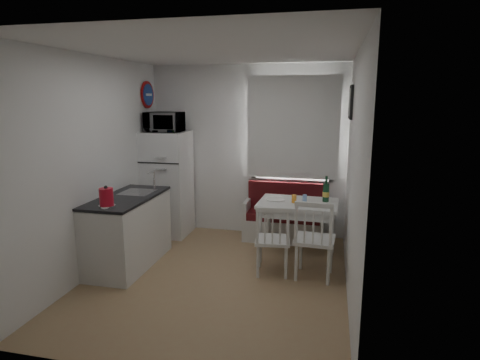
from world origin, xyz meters
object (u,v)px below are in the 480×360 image
object	(u,v)px
chair_left	(272,233)
kitchen_counter	(129,230)
dining_table	(298,208)
chair_right	(315,232)
wine_bottle	(326,189)
bench	(284,221)
microwave	(164,122)
kettle	(106,197)
fridge	(168,184)

from	to	relation	value
chair_left	kitchen_counter	bearing A→B (deg)	174.62
dining_table	chair_left	size ratio (longest dim) A/B	2.23
chair_right	wine_bottle	size ratio (longest dim) A/B	1.52
bench	microwave	xyz separation A→B (m)	(-1.80, -0.16, 1.47)
bench	wine_bottle	size ratio (longest dim) A/B	3.50
kitchen_counter	bench	bearing A→B (deg)	36.58
kitchen_counter	chair_right	world-z (taller)	kitchen_counter
dining_table	chair_right	bearing A→B (deg)	-67.39
kettle	chair_left	bearing A→B (deg)	18.52
bench	dining_table	world-z (taller)	bench
bench	fridge	size ratio (longest dim) A/B	0.75
chair_left	microwave	world-z (taller)	microwave
dining_table	chair_right	xyz separation A→B (m)	(0.25, -0.67, -0.08)
bench	chair_left	xyz separation A→B (m)	(-0.00, -1.29, 0.26)
bench	microwave	bearing A→B (deg)	-175.00
dining_table	microwave	world-z (taller)	microwave
kettle	microwave	bearing A→B (deg)	90.99
wine_bottle	bench	bearing A→B (deg)	138.24
bench	chair_right	bearing A→B (deg)	-69.07
kettle	kitchen_counter	bearing A→B (deg)	95.28
chair_right	dining_table	bearing A→B (deg)	114.64
fridge	kettle	xyz separation A→B (m)	(0.03, -1.78, 0.22)
kitchen_counter	chair_left	distance (m)	1.82
kitchen_counter	fridge	bearing A→B (deg)	89.10
kitchen_counter	fridge	xyz separation A→B (m)	(0.02, 1.24, 0.35)
dining_table	wine_bottle	xyz separation A→B (m)	(0.35, 0.10, 0.26)
bench	dining_table	size ratio (longest dim) A/B	1.14
dining_table	microwave	distance (m)	2.36
kitchen_counter	dining_table	bearing A→B (deg)	19.11
kitchen_counter	microwave	size ratio (longest dim) A/B	2.48
dining_table	fridge	bearing A→B (deg)	167.73
bench	fridge	distance (m)	1.88
bench	kitchen_counter	bearing A→B (deg)	-143.42
dining_table	kitchen_counter	bearing A→B (deg)	-158.75
kettle	wine_bottle	distance (m)	2.73
kitchen_counter	chair_left	xyz separation A→B (m)	(1.82, 0.06, 0.08)
dining_table	wine_bottle	distance (m)	0.45
microwave	kettle	world-z (taller)	microwave
bench	wine_bottle	distance (m)	1.03
fridge	wine_bottle	size ratio (longest dim) A/B	4.70
microwave	dining_table	bearing A→B (deg)	-13.09
bench	kettle	distance (m)	2.69
fridge	bench	bearing A→B (deg)	3.42
chair_left	dining_table	bearing A→B (deg)	62.07
kitchen_counter	microwave	bearing A→B (deg)	89.06
kitchen_counter	chair_left	bearing A→B (deg)	1.81
chair_right	microwave	size ratio (longest dim) A/B	0.98
dining_table	microwave	xyz separation A→B (m)	(-2.05, 0.48, 1.07)
kitchen_counter	kettle	size ratio (longest dim) A/B	5.40
chair_left	fridge	world-z (taller)	fridge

